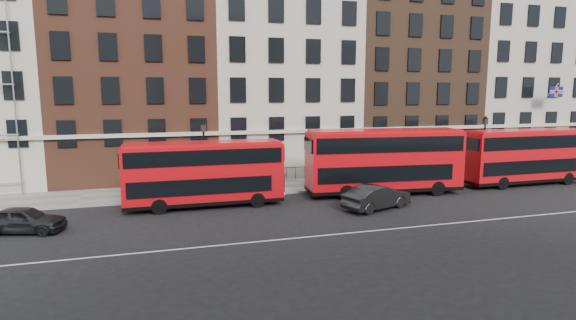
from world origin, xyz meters
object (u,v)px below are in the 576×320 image
object	(u,v)px
car_rear	(24,220)
traffic_light	(550,149)
bus_b	(204,172)
bus_d	(524,155)
bus_c	(384,160)
car_front	(377,197)

from	to	relation	value
car_rear	traffic_light	world-z (taller)	traffic_light
bus_b	bus_d	bearing A→B (deg)	0.29
bus_b	bus_d	size ratio (longest dim) A/B	0.96
bus_c	car_front	xyz separation A→B (m)	(-2.40, -3.66, -1.77)
bus_b	bus_c	bearing A→B (deg)	0.31
bus_b	car_front	distance (m)	11.31
car_front	traffic_light	distance (m)	21.04
bus_b	bus_d	xyz separation A→B (m)	(25.64, -0.00, 0.10)
bus_b	car_rear	bearing A→B (deg)	-163.60
car_rear	bus_d	bearing A→B (deg)	-70.22
bus_b	car_rear	distance (m)	10.37
traffic_light	bus_b	bearing A→B (deg)	-175.65
bus_c	car_front	bearing A→B (deg)	-117.74
bus_c	bus_d	xyz separation A→B (m)	(12.64, -0.00, -0.17)
car_rear	bus_b	bearing A→B (deg)	-58.69
bus_b	car_rear	xyz separation A→B (m)	(-9.85, -2.85, -1.58)
bus_b	bus_d	world-z (taller)	bus_d
bus_c	car_rear	size ratio (longest dim) A/B	2.76
bus_b	car_rear	world-z (taller)	bus_b
bus_b	traffic_light	xyz separation A→B (m)	(30.70, 2.33, 0.15)
car_front	traffic_light	world-z (taller)	traffic_light
bus_c	traffic_light	bearing A→B (deg)	13.02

